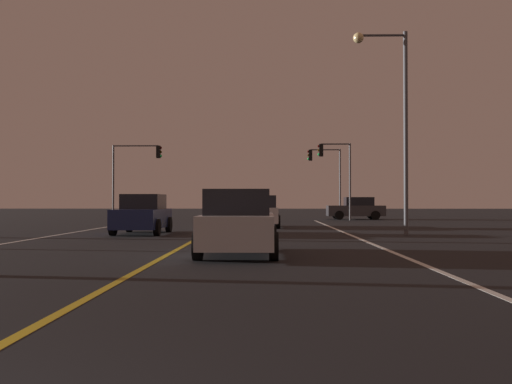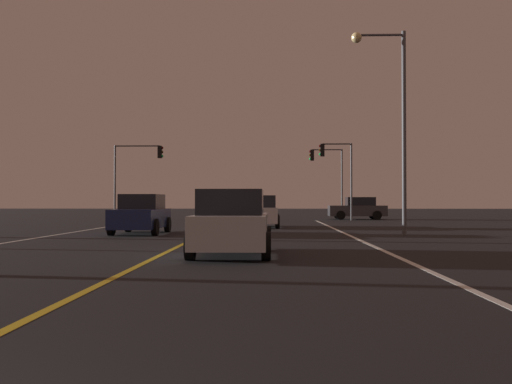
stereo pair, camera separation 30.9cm
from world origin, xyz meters
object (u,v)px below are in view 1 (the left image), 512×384
at_px(car_lead_same_lane, 238,224).
at_px(traffic_light_near_right, 335,164).
at_px(traffic_light_far_right, 325,167).
at_px(car_ahead_far, 261,212).
at_px(car_crossing_side, 356,209).
at_px(car_oncoming, 143,215).
at_px(street_lamp_right_far, 394,106).
at_px(traffic_light_near_left, 137,164).

bearing_deg(car_lead_same_lane, traffic_light_near_right, -12.32).
bearing_deg(traffic_light_far_right, traffic_light_near_right, 91.73).
xyz_separation_m(car_ahead_far, traffic_light_far_right, (5.13, 16.33, 3.37)).
relative_size(traffic_light_near_right, traffic_light_far_right, 0.98).
xyz_separation_m(car_ahead_far, car_lead_same_lane, (-0.42, -15.30, 0.00)).
bearing_deg(car_ahead_far, car_crossing_side, -28.95).
distance_m(car_ahead_far, traffic_light_far_right, 17.45).
bearing_deg(car_oncoming, traffic_light_near_right, 148.30).
height_order(car_crossing_side, car_oncoming, same).
relative_size(car_crossing_side, car_oncoming, 1.00).
relative_size(car_crossing_side, traffic_light_near_right, 0.77).
bearing_deg(car_crossing_side, car_ahead_far, 61.05).
distance_m(car_crossing_side, car_oncoming, 22.42).
xyz_separation_m(car_lead_same_lane, car_oncoming, (-4.60, 9.43, 0.00)).
bearing_deg(street_lamp_right_far, car_crossing_side, -94.65).
bearing_deg(traffic_light_far_right, traffic_light_near_left, 20.99).
relative_size(car_lead_same_lane, traffic_light_near_left, 0.78).
bearing_deg(traffic_light_near_right, car_crossing_side, -131.46).
bearing_deg(car_crossing_side, traffic_light_far_right, -58.95).
height_order(car_lead_same_lane, car_oncoming, same).
bearing_deg(traffic_light_near_right, traffic_light_far_right, -88.27).
bearing_deg(car_lead_same_lane, car_oncoming, 26.01).
relative_size(car_oncoming, street_lamp_right_far, 0.51).
xyz_separation_m(car_crossing_side, car_oncoming, (-12.18, -18.82, 0.00)).
relative_size(car_oncoming, traffic_light_far_right, 0.76).
distance_m(car_lead_same_lane, car_oncoming, 10.50).
xyz_separation_m(car_oncoming, traffic_light_near_left, (-4.19, 16.70, 3.29)).
xyz_separation_m(traffic_light_near_right, traffic_light_near_left, (-14.50, 0.00, -0.00)).
distance_m(traffic_light_near_right, traffic_light_far_right, 5.50).
distance_m(car_ahead_far, traffic_light_near_right, 12.50).
relative_size(traffic_light_near_left, traffic_light_far_right, 0.97).
bearing_deg(car_ahead_far, car_oncoming, 139.45).
relative_size(traffic_light_near_right, traffic_light_near_left, 1.02).
bearing_deg(car_ahead_far, traffic_light_near_left, 40.38).
distance_m(car_oncoming, traffic_light_near_left, 17.53).
xyz_separation_m(car_ahead_far, car_oncoming, (-5.02, -5.87, 0.00)).
bearing_deg(car_ahead_far, traffic_light_far_right, -17.42).
xyz_separation_m(car_lead_same_lane, street_lamp_right_far, (5.98, 8.56, 4.48)).
distance_m(traffic_light_far_right, street_lamp_right_far, 23.11).
xyz_separation_m(traffic_light_near_right, street_lamp_right_far, (0.27, -17.57, 1.19)).
xyz_separation_m(car_crossing_side, traffic_light_near_right, (-1.87, -2.12, 3.29)).
bearing_deg(car_lead_same_lane, street_lamp_right_far, -34.92).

